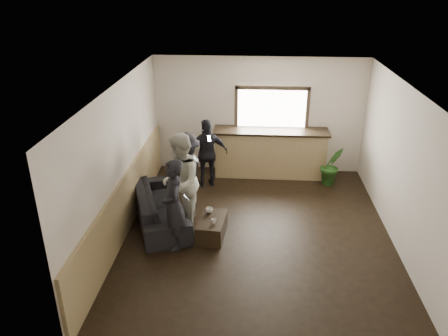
# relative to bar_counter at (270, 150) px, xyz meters

# --- Properties ---
(ground) EXTENTS (5.00, 6.00, 0.01)m
(ground) POSITION_rel_bar_counter_xyz_m (-0.30, -2.70, -0.64)
(ground) COLOR black
(room_shell) EXTENTS (5.01, 6.01, 2.80)m
(room_shell) POSITION_rel_bar_counter_xyz_m (-1.04, -2.70, 0.83)
(room_shell) COLOR silver
(room_shell) RESTS_ON ground
(bar_counter) EXTENTS (2.70, 0.68, 2.13)m
(bar_counter) POSITION_rel_bar_counter_xyz_m (0.00, 0.00, 0.00)
(bar_counter) COLOR tan
(bar_counter) RESTS_ON ground
(sofa) EXTENTS (1.57, 2.38, 0.65)m
(sofa) POSITION_rel_bar_counter_xyz_m (-2.21, -2.35, -0.32)
(sofa) COLOR black
(sofa) RESTS_ON ground
(coffee_table) EXTENTS (0.53, 0.87, 0.37)m
(coffee_table) POSITION_rel_bar_counter_xyz_m (-1.13, -2.85, -0.46)
(coffee_table) COLOR black
(coffee_table) RESTS_ON ground
(cup_a) EXTENTS (0.13, 0.13, 0.10)m
(cup_a) POSITION_rel_bar_counter_xyz_m (-1.20, -2.63, -0.22)
(cup_a) COLOR silver
(cup_a) RESTS_ON coffee_table
(cup_b) EXTENTS (0.11, 0.11, 0.09)m
(cup_b) POSITION_rel_bar_counter_xyz_m (-1.08, -3.01, -0.23)
(cup_b) COLOR silver
(cup_b) RESTS_ON coffee_table
(potted_plant) EXTENTS (0.61, 0.54, 0.93)m
(potted_plant) POSITION_rel_bar_counter_xyz_m (1.41, -0.44, -0.18)
(potted_plant) COLOR #2D6623
(potted_plant) RESTS_ON ground
(person_a) EXTENTS (0.54, 0.69, 1.68)m
(person_a) POSITION_rel_bar_counter_xyz_m (-1.76, -3.22, 0.20)
(person_a) COLOR black
(person_a) RESTS_ON ground
(person_b) EXTENTS (0.75, 0.94, 1.88)m
(person_b) POSITION_rel_bar_counter_xyz_m (-1.76, -2.50, 0.30)
(person_b) COLOR #BBBAA9
(person_b) RESTS_ON ground
(person_c) EXTENTS (0.88, 1.19, 1.64)m
(person_c) POSITION_rel_bar_counter_xyz_m (-1.76, -1.76, 0.18)
(person_c) COLOR black
(person_c) RESTS_ON ground
(person_d) EXTENTS (1.01, 0.66, 1.60)m
(person_d) POSITION_rel_bar_counter_xyz_m (-1.44, -0.72, 0.16)
(person_d) COLOR black
(person_d) RESTS_ON ground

